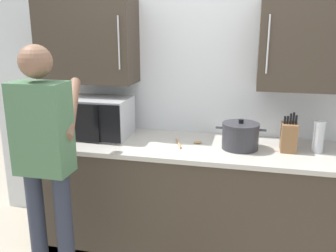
% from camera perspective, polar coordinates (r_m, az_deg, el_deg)
% --- Properties ---
extents(back_wall_tiled, '(3.88, 0.44, 2.50)m').
position_cam_1_polar(back_wall_tiled, '(3.05, 4.43, 6.85)').
color(back_wall_tiled, silver).
rests_on(back_wall_tiled, ground_plane).
extents(counter_unit, '(2.50, 0.71, 0.93)m').
position_cam_1_polar(counter_unit, '(3.00, 3.06, -11.38)').
color(counter_unit, '#3D3328').
rests_on(counter_unit, ground_plane).
extents(microwave_oven, '(0.60, 0.39, 0.32)m').
position_cam_1_polar(microwave_oven, '(3.06, -12.04, 1.38)').
color(microwave_oven, '#B7BABF').
rests_on(microwave_oven, counter_unit).
extents(knife_block, '(0.11, 0.15, 0.29)m').
position_cam_1_polar(knife_block, '(2.79, 18.37, -1.59)').
color(knife_block, brown).
rests_on(knife_block, counter_unit).
extents(wooden_spoon, '(0.23, 0.23, 0.02)m').
position_cam_1_polar(wooden_spoon, '(2.84, 3.13, -2.60)').
color(wooden_spoon, tan).
rests_on(wooden_spoon, counter_unit).
extents(thermos_flask, '(0.08, 0.08, 0.23)m').
position_cam_1_polar(thermos_flask, '(2.81, 22.47, -1.62)').
color(thermos_flask, '#B7BABF').
rests_on(thermos_flask, counter_unit).
extents(stock_pot, '(0.37, 0.27, 0.22)m').
position_cam_1_polar(stock_pot, '(2.75, 11.24, -1.52)').
color(stock_pot, '#2D2D33').
rests_on(stock_pot, counter_unit).
extents(person_figure, '(0.44, 0.58, 1.71)m').
position_cam_1_polar(person_figure, '(2.42, -18.75, -4.38)').
color(person_figure, '#282D3D').
rests_on(person_figure, ground_plane).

